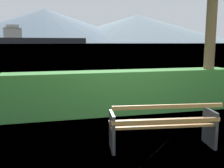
{
  "coord_description": "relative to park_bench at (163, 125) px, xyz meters",
  "views": [
    {
      "loc": [
        -1.99,
        -4.22,
        1.89
      ],
      "look_at": [
        0.0,
        3.67,
        0.6
      ],
      "focal_mm": 42.37,
      "sensor_mm": 36.0,
      "label": 1
    }
  ],
  "objects": [
    {
      "name": "ground_plane",
      "position": [
        0.01,
        0.06,
        -0.43
      ],
      "size": [
        1400.0,
        1400.0,
        0.0
      ],
      "primitive_type": "plane",
      "color": "olive"
    },
    {
      "name": "water_surface",
      "position": [
        0.01,
        308.74,
        -0.43
      ],
      "size": [
        620.0,
        620.0,
        0.0
      ],
      "primitive_type": "plane",
      "color": "#6B8EA3",
      "rests_on": "ground_plane"
    },
    {
      "name": "park_bench",
      "position": [
        0.0,
        0.0,
        0.0
      ],
      "size": [
        1.95,
        0.81,
        0.87
      ],
      "color": "olive",
      "rests_on": "ground_plane"
    },
    {
      "name": "hedge_row",
      "position": [
        0.01,
        2.53,
        0.14
      ],
      "size": [
        6.16,
        0.71,
        1.14
      ],
      "primitive_type": "cube",
      "color": "#387A33",
      "rests_on": "ground_plane"
    },
    {
      "name": "cargo_ship_large",
      "position": [
        -12.13,
        316.75,
        5.33
      ],
      "size": [
        103.18,
        35.92,
        20.61
      ],
      "color": "#232328",
      "rests_on": "water_surface"
    },
    {
      "name": "distant_hills",
      "position": [
        42.22,
        560.9,
        30.81
      ],
      "size": [
        841.52,
        409.63,
        67.92
      ],
      "color": "slate",
      "rests_on": "ground_plane"
    }
  ]
}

